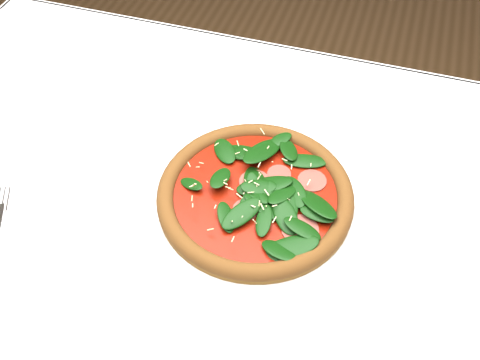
% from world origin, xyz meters
% --- Properties ---
extents(dining_table, '(1.21, 0.81, 0.75)m').
position_xyz_m(dining_table, '(0.00, 0.00, 0.65)').
color(dining_table, white).
rests_on(dining_table, ground).
extents(plate, '(0.33, 0.33, 0.01)m').
position_xyz_m(plate, '(0.06, 0.01, 0.76)').
color(plate, silver).
rests_on(plate, dining_table).
extents(pizza, '(0.37, 0.37, 0.04)m').
position_xyz_m(pizza, '(0.06, 0.01, 0.78)').
color(pizza, brown).
rests_on(pizza, plate).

